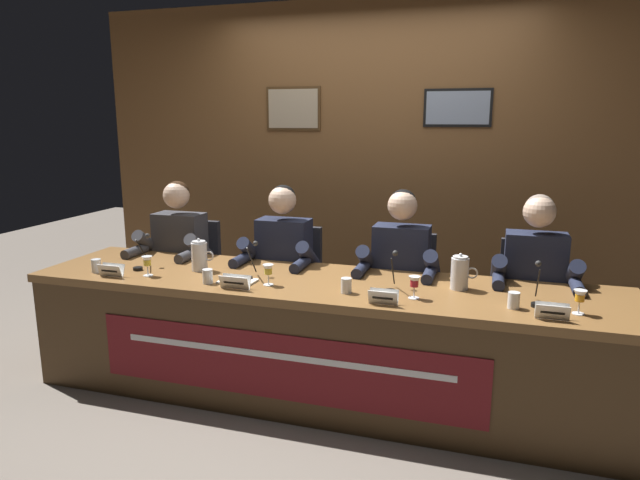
{
  "coord_description": "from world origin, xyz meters",
  "views": [
    {
      "loc": [
        0.96,
        -3.09,
        1.68
      ],
      "look_at": [
        0.0,
        0.0,
        0.98
      ],
      "focal_mm": 31.58,
      "sensor_mm": 36.0,
      "label": 1
    }
  ],
  "objects": [
    {
      "name": "ground_plane",
      "position": [
        0.0,
        0.0,
        0.0
      ],
      "size": [
        12.0,
        12.0,
        0.0
      ],
      "primitive_type": "plane",
      "color": "#70665B"
    },
    {
      "name": "wall_back_panelled",
      "position": [
        -0.0,
        1.45,
        1.3
      ],
      "size": [
        4.78,
        0.14,
        2.6
      ],
      "color": "brown",
      "rests_on": "ground_plane"
    },
    {
      "name": "conference_table",
      "position": [
        -0.0,
        -0.11,
        0.51
      ],
      "size": [
        3.58,
        0.82,
        0.73
      ],
      "color": "brown",
      "rests_on": "ground_plane"
    },
    {
      "name": "chair_far_left",
      "position": [
        -1.23,
        0.59,
        0.45
      ],
      "size": [
        0.44,
        0.44,
        0.91
      ],
      "color": "black",
      "rests_on": "ground_plane"
    },
    {
      "name": "panelist_far_left",
      "position": [
        -1.23,
        0.39,
        0.72
      ],
      "size": [
        0.51,
        0.48,
        1.24
      ],
      "color": "black",
      "rests_on": "ground_plane"
    },
    {
      "name": "nameplate_far_left",
      "position": [
        -1.25,
        -0.29,
        0.77
      ],
      "size": [
        0.16,
        0.06,
        0.08
      ],
      "color": "white",
      "rests_on": "conference_table"
    },
    {
      "name": "juice_glass_far_left",
      "position": [
        -1.05,
        -0.21,
        0.82
      ],
      "size": [
        0.06,
        0.06,
        0.12
      ],
      "color": "white",
      "rests_on": "conference_table"
    },
    {
      "name": "water_cup_far_left",
      "position": [
        -1.4,
        -0.24,
        0.77
      ],
      "size": [
        0.06,
        0.06,
        0.08
      ],
      "color": "silver",
      "rests_on": "conference_table"
    },
    {
      "name": "microphone_far_left",
      "position": [
        -1.18,
        -0.07,
        0.81
      ],
      "size": [
        0.06,
        0.17,
        0.22
      ],
      "color": "black",
      "rests_on": "conference_table"
    },
    {
      "name": "chair_center_left",
      "position": [
        -0.41,
        0.59,
        0.45
      ],
      "size": [
        0.44,
        0.44,
        0.91
      ],
      "color": "black",
      "rests_on": "ground_plane"
    },
    {
      "name": "panelist_center_left",
      "position": [
        -0.41,
        0.39,
        0.72
      ],
      "size": [
        0.51,
        0.48,
        1.24
      ],
      "color": "black",
      "rests_on": "ground_plane"
    },
    {
      "name": "nameplate_center_left",
      "position": [
        -0.41,
        -0.3,
        0.77
      ],
      "size": [
        0.18,
        0.06,
        0.08
      ],
      "color": "white",
      "rests_on": "conference_table"
    },
    {
      "name": "juice_glass_center_left",
      "position": [
        -0.26,
        -0.17,
        0.82
      ],
      "size": [
        0.06,
        0.06,
        0.12
      ],
      "color": "white",
      "rests_on": "conference_table"
    },
    {
      "name": "water_cup_center_left",
      "position": [
        -0.62,
        -0.25,
        0.77
      ],
      "size": [
        0.06,
        0.06,
        0.08
      ],
      "color": "silver",
      "rests_on": "conference_table"
    },
    {
      "name": "microphone_center_left",
      "position": [
        -0.42,
        -0.08,
        0.81
      ],
      "size": [
        0.06,
        0.17,
        0.22
      ],
      "color": "black",
      "rests_on": "conference_table"
    },
    {
      "name": "chair_center_right",
      "position": [
        0.41,
        0.59,
        0.45
      ],
      "size": [
        0.44,
        0.44,
        0.91
      ],
      "color": "black",
      "rests_on": "ground_plane"
    },
    {
      "name": "panelist_center_right",
      "position": [
        0.41,
        0.39,
        0.72
      ],
      "size": [
        0.51,
        0.48,
        1.24
      ],
      "color": "black",
      "rests_on": "ground_plane"
    },
    {
      "name": "nameplate_center_right",
      "position": [
        0.44,
        -0.32,
        0.77
      ],
      "size": [
        0.15,
        0.06,
        0.08
      ],
      "color": "white",
      "rests_on": "conference_table"
    },
    {
      "name": "juice_glass_center_right",
      "position": [
        0.58,
        -0.17,
        0.82
      ],
      "size": [
        0.06,
        0.06,
        0.12
      ],
      "color": "white",
      "rests_on": "conference_table"
    },
    {
      "name": "water_cup_center_right",
      "position": [
        0.21,
        -0.18,
        0.77
      ],
      "size": [
        0.06,
        0.06,
        0.08
      ],
      "color": "silver",
      "rests_on": "conference_table"
    },
    {
      "name": "microphone_center_right",
      "position": [
        0.45,
        -0.07,
        0.81
      ],
      "size": [
        0.06,
        0.17,
        0.22
      ],
      "color": "black",
      "rests_on": "conference_table"
    },
    {
      "name": "chair_far_right",
      "position": [
        1.23,
        0.59,
        0.45
      ],
      "size": [
        0.44,
        0.44,
        0.91
      ],
      "color": "black",
      "rests_on": "ground_plane"
    },
    {
      "name": "panelist_far_right",
      "position": [
        1.23,
        0.39,
        0.72
      ],
      "size": [
        0.51,
        0.48,
        1.24
      ],
      "color": "black",
      "rests_on": "ground_plane"
    },
    {
      "name": "nameplate_far_right",
      "position": [
        1.27,
        -0.3,
        0.77
      ],
      "size": [
        0.16,
        0.06,
        0.08
      ],
      "color": "white",
      "rests_on": "conference_table"
    },
    {
      "name": "juice_glass_far_right",
      "position": [
        1.4,
        -0.18,
        0.82
      ],
      "size": [
        0.06,
        0.06,
        0.12
      ],
      "color": "white",
      "rests_on": "conference_table"
    },
    {
      "name": "water_cup_far_right",
      "position": [
        1.09,
        -0.18,
        0.77
      ],
      "size": [
        0.06,
        0.06,
        0.08
      ],
      "color": "silver",
      "rests_on": "conference_table"
    },
    {
      "name": "microphone_far_right",
      "position": [
        1.21,
        -0.08,
        0.81
      ],
      "size": [
        0.06,
        0.17,
        0.22
      ],
      "color": "black",
      "rests_on": "conference_table"
    },
    {
      "name": "water_pitcher_left_side",
      "position": [
        -0.8,
        -0.0,
        0.83
      ],
      "size": [
        0.15,
        0.1,
        0.21
      ],
      "color": "silver",
      "rests_on": "conference_table"
    },
    {
      "name": "water_pitcher_right_side",
      "position": [
        0.81,
        0.08,
        0.83
      ],
      "size": [
        0.15,
        0.1,
        0.21
      ],
      "color": "silver",
      "rests_on": "conference_table"
    },
    {
      "name": "document_stack_center_left",
      "position": [
        -0.46,
        -0.17,
        0.74
      ],
      "size": [
        0.22,
        0.16,
        0.01
      ],
      "color": "white",
      "rests_on": "conference_table"
    }
  ]
}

